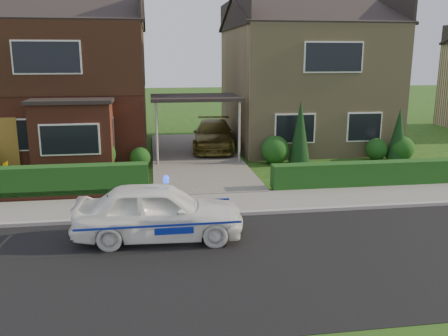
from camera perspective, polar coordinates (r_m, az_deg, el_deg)
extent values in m
plane|color=#1D4412|center=(10.73, 2.17, -11.16)|extent=(120.00, 120.00, 0.00)
cube|color=black|center=(10.73, 2.17, -11.16)|extent=(60.00, 6.00, 0.02)
cube|color=#9E9993|center=(13.51, -0.26, -5.63)|extent=(60.00, 0.16, 0.12)
cube|color=slate|center=(14.50, -0.87, -4.33)|extent=(60.00, 2.00, 0.10)
cube|color=#666059|center=(21.13, -3.42, 1.32)|extent=(3.80, 12.00, 0.12)
cube|color=brown|center=(23.96, -18.34, 8.96)|extent=(7.20, 8.00, 5.80)
cube|color=white|center=(20.56, -24.19, 3.63)|extent=(1.80, 0.08, 1.30)
cube|color=white|center=(19.94, -15.38, 4.06)|extent=(1.60, 0.08, 1.30)
cube|color=white|center=(19.96, -20.54, 12.37)|extent=(2.60, 0.08, 1.30)
cube|color=black|center=(23.91, -18.60, 12.42)|extent=(7.26, 8.06, 2.90)
cube|color=brown|center=(19.39, -17.70, 3.50)|extent=(3.00, 1.40, 2.70)
cube|color=black|center=(19.21, -18.00, 7.67)|extent=(3.20, 1.60, 0.14)
cube|color=#9E8B61|center=(24.85, 9.44, 9.58)|extent=(7.20, 8.00, 5.80)
cube|color=white|center=(20.72, 8.52, 4.72)|extent=(1.80, 0.08, 1.30)
cube|color=white|center=(21.86, 16.51, 4.76)|extent=(1.60, 0.08, 1.30)
cube|color=white|center=(21.02, 13.05, 12.86)|extent=(2.60, 0.08, 1.30)
cube|color=black|center=(20.75, -3.52, 8.47)|extent=(3.80, 3.00, 0.14)
cylinder|color=gray|center=(19.44, -8.10, 4.02)|extent=(0.10, 0.10, 2.70)
cylinder|color=gray|center=(19.76, 1.83, 4.30)|extent=(0.10, 0.10, 2.70)
cube|color=brown|center=(15.98, -22.61, -3.22)|extent=(7.70, 0.25, 0.36)
cube|color=#183D13|center=(16.17, -22.43, -3.68)|extent=(7.50, 0.55, 0.90)
cube|color=#183D13|center=(17.37, 17.87, -2.17)|extent=(7.50, 0.55, 0.80)
sphere|color=#183D13|center=(19.38, -14.83, 1.61)|extent=(1.32, 1.32, 1.32)
sphere|color=#183D13|center=(19.61, -10.05, 1.27)|extent=(0.84, 0.84, 0.84)
sphere|color=#183D13|center=(20.03, 6.15, 2.17)|extent=(1.20, 1.20, 1.20)
sphere|color=#183D13|center=(21.76, 17.88, 2.17)|extent=(0.96, 0.96, 0.96)
sphere|color=#183D13|center=(21.96, 20.57, 2.22)|extent=(1.08, 1.08, 1.08)
cone|color=black|center=(19.99, 9.12, 4.10)|extent=(0.90, 0.90, 2.60)
cone|color=black|center=(21.77, 20.23, 3.65)|extent=(0.90, 0.90, 2.20)
imported|color=white|center=(11.83, -7.82, -5.24)|extent=(1.93, 4.25, 1.41)
sphere|color=#193FF2|center=(11.61, -6.92, -1.51)|extent=(0.17, 0.17, 0.17)
cube|color=navy|center=(11.05, -7.73, -6.89)|extent=(3.82, 0.01, 0.05)
cube|color=navy|center=(12.64, -7.88, -4.28)|extent=(3.82, 0.01, 0.05)
ellipsoid|color=black|center=(11.70, -13.57, -4.27)|extent=(0.22, 0.17, 0.21)
sphere|color=white|center=(11.64, -13.52, -4.40)|extent=(0.11, 0.11, 0.11)
sphere|color=black|center=(11.63, -13.52, -3.64)|extent=(0.13, 0.13, 0.13)
cone|color=black|center=(11.63, -13.75, -3.32)|extent=(0.04, 0.04, 0.05)
cone|color=black|center=(11.62, -13.31, -3.31)|extent=(0.04, 0.04, 0.05)
imported|color=brown|center=(22.50, -1.25, 3.97)|extent=(2.46, 4.83, 1.34)
imported|color=gray|center=(19.54, -21.50, 0.30)|extent=(0.41, 0.31, 0.71)
imported|color=gray|center=(18.72, -25.01, -0.47)|extent=(0.55, 0.53, 0.78)
imported|color=gray|center=(16.18, -14.08, -1.51)|extent=(0.63, 0.63, 0.83)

